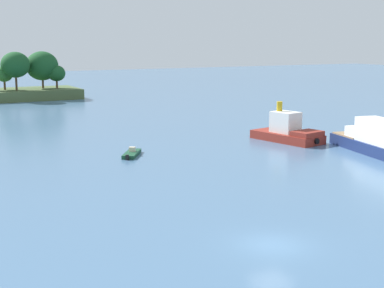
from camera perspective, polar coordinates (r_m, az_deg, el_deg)
The scene contains 3 objects.
ground_plane at distance 35.51m, azimuth 8.17°, elevation -10.14°, with size 400.00×400.00×0.00m, color #476B8E.
small_motorboat at distance 61.62m, azimuth -6.15°, elevation -0.98°, with size 3.47×4.27×0.90m.
tugboat at distance 70.90m, azimuth 9.74°, elevation 1.26°, with size 5.65×9.70×4.85m.
Camera 1 is at (-19.84, -26.68, 12.48)m, focal length 52.46 mm.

